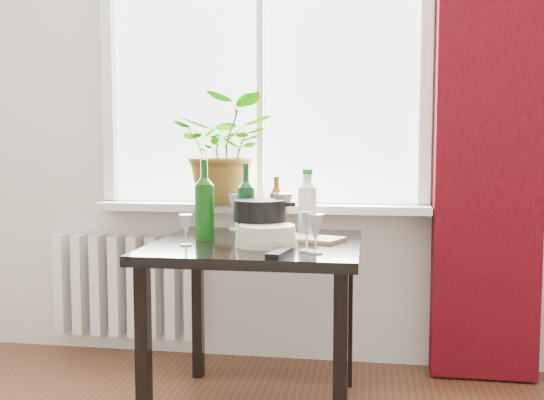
% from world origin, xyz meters
% --- Properties ---
extents(window, '(1.72, 0.08, 1.62)m').
position_xyz_m(window, '(0.00, 2.22, 1.60)').
color(window, white).
rests_on(window, ground).
extents(windowsill, '(1.72, 0.20, 0.04)m').
position_xyz_m(windowsill, '(0.00, 2.15, 0.82)').
color(windowsill, silver).
rests_on(windowsill, ground).
extents(curtain, '(0.50, 0.12, 2.56)m').
position_xyz_m(curtain, '(1.12, 2.12, 1.30)').
color(curtain, '#38050B').
rests_on(curtain, ground).
extents(radiator, '(0.80, 0.10, 0.55)m').
position_xyz_m(radiator, '(-0.75, 2.18, 0.38)').
color(radiator, white).
rests_on(radiator, ground).
extents(table, '(0.85, 0.85, 0.74)m').
position_xyz_m(table, '(0.10, 1.55, 0.65)').
color(table, black).
rests_on(table, ground).
extents(potted_plant, '(0.51, 0.45, 0.55)m').
position_xyz_m(potted_plant, '(-0.16, 2.09, 1.12)').
color(potted_plant, '#367820').
rests_on(potted_plant, windowsill).
extents(wine_bottle_left, '(0.11, 0.11, 0.35)m').
position_xyz_m(wine_bottle_left, '(-0.13, 1.57, 0.91)').
color(wine_bottle_left, '#0D420C').
rests_on(wine_bottle_left, table).
extents(wine_bottle_right, '(0.08, 0.08, 0.32)m').
position_xyz_m(wine_bottle_right, '(0.02, 1.69, 0.90)').
color(wine_bottle_right, '#0B3C18').
rests_on(wine_bottle_right, table).
extents(bottle_amber, '(0.08, 0.08, 0.26)m').
position_xyz_m(bottle_amber, '(0.13, 1.86, 0.87)').
color(bottle_amber, '#67430B').
rests_on(bottle_amber, table).
extents(cleaning_bottle, '(0.09, 0.09, 0.30)m').
position_xyz_m(cleaning_bottle, '(0.28, 1.80, 0.89)').
color(cleaning_bottle, silver).
rests_on(cleaning_bottle, table).
extents(wineglass_front_right, '(0.08, 0.08, 0.15)m').
position_xyz_m(wineglass_front_right, '(0.33, 1.34, 0.82)').
color(wineglass_front_right, silver).
rests_on(wineglass_front_right, table).
extents(wineglass_far_right, '(0.08, 0.08, 0.15)m').
position_xyz_m(wineglass_far_right, '(0.36, 1.30, 0.81)').
color(wineglass_far_right, silver).
rests_on(wineglass_far_right, table).
extents(wineglass_back_center, '(0.11, 0.11, 0.20)m').
position_xyz_m(wineglass_back_center, '(0.19, 1.67, 0.84)').
color(wineglass_back_center, '#B0B9BD').
rests_on(wineglass_back_center, table).
extents(wineglass_back_left, '(0.09, 0.09, 0.18)m').
position_xyz_m(wineglass_back_left, '(-0.07, 1.91, 0.83)').
color(wineglass_back_left, '#AFB3BD').
rests_on(wineglass_back_left, table).
extents(wineglass_front_left, '(0.06, 0.06, 0.13)m').
position_xyz_m(wineglass_front_left, '(-0.16, 1.40, 0.80)').
color(wineglass_front_left, silver).
rests_on(wineglass_front_left, table).
extents(plate_stack, '(0.32, 0.32, 0.08)m').
position_xyz_m(plate_stack, '(0.16, 1.45, 0.78)').
color(plate_stack, beige).
rests_on(plate_stack, table).
extents(fondue_pot, '(0.31, 0.29, 0.17)m').
position_xyz_m(fondue_pot, '(0.11, 1.58, 0.83)').
color(fondue_pot, black).
rests_on(fondue_pot, table).
extents(tv_remote, '(0.08, 0.18, 0.02)m').
position_xyz_m(tv_remote, '(0.24, 1.24, 0.75)').
color(tv_remote, black).
rests_on(tv_remote, table).
extents(cutting_board, '(0.29, 0.24, 0.01)m').
position_xyz_m(cutting_board, '(0.32, 1.63, 0.75)').
color(cutting_board, '#9E7C47').
rests_on(cutting_board, table).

